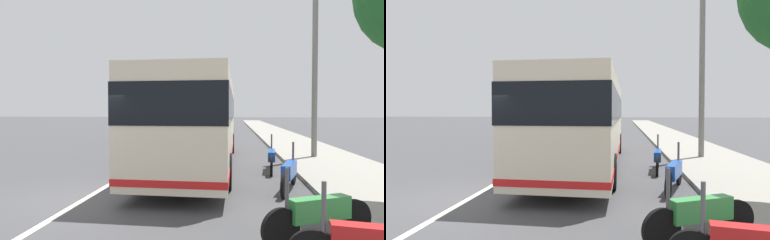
# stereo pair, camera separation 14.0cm
# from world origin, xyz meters

# --- Properties ---
(ground_plane) EXTENTS (220.00, 220.00, 0.00)m
(ground_plane) POSITION_xyz_m (0.00, 0.00, 0.00)
(ground_plane) COLOR #424244
(sidewalk_curb) EXTENTS (110.00, 3.60, 0.14)m
(sidewalk_curb) POSITION_xyz_m (10.00, -7.51, 0.07)
(sidewalk_curb) COLOR gray
(sidewalk_curb) RESTS_ON ground
(lane_divider_line) EXTENTS (110.00, 0.16, 0.01)m
(lane_divider_line) POSITION_xyz_m (10.00, 0.00, 0.00)
(lane_divider_line) COLOR silver
(lane_divider_line) RESTS_ON ground
(coach_bus) EXTENTS (12.37, 2.75, 3.25)m
(coach_bus) POSITION_xyz_m (5.24, -2.28, 1.87)
(coach_bus) COLOR beige
(coach_bus) RESTS_ON ground
(motorcycle_angled) EXTENTS (1.01, 1.94, 1.28)m
(motorcycle_angled) POSITION_xyz_m (-2.22, -4.98, 0.48)
(motorcycle_angled) COLOR black
(motorcycle_angled) RESTS_ON ground
(motorcycle_by_tree) EXTENTS (2.24, 0.79, 1.27)m
(motorcycle_by_tree) POSITION_xyz_m (1.37, -5.12, 0.48)
(motorcycle_by_tree) COLOR black
(motorcycle_by_tree) RESTS_ON ground
(motorcycle_nearest_curb) EXTENTS (2.40, 0.39, 1.29)m
(motorcycle_nearest_curb) POSITION_xyz_m (4.19, -4.97, 0.49)
(motorcycle_nearest_curb) COLOR black
(motorcycle_nearest_curb) RESTS_ON ground
(car_far_distant) EXTENTS (4.52, 1.97, 1.48)m
(car_far_distant) POSITION_xyz_m (15.72, 2.07, 0.72)
(car_far_distant) COLOR navy
(car_far_distant) RESTS_ON ground
(car_ahead_same_lane) EXTENTS (4.65, 1.89, 1.61)m
(car_ahead_same_lane) POSITION_xyz_m (31.78, 2.07, 0.76)
(car_ahead_same_lane) COLOR gray
(car_ahead_same_lane) RESTS_ON ground
(car_behind_bus) EXTENTS (4.23, 2.07, 1.47)m
(car_behind_bus) POSITION_xyz_m (30.39, -1.73, 0.71)
(car_behind_bus) COLOR red
(car_behind_bus) RESTS_ON ground
(utility_pole) EXTENTS (0.24, 0.24, 8.40)m
(utility_pole) POSITION_xyz_m (7.32, -7.19, 4.20)
(utility_pole) COLOR slate
(utility_pole) RESTS_ON ground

